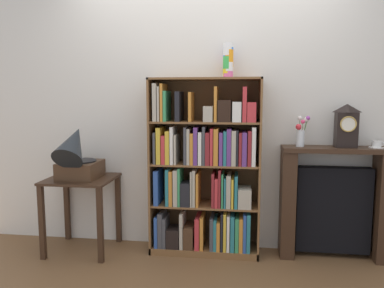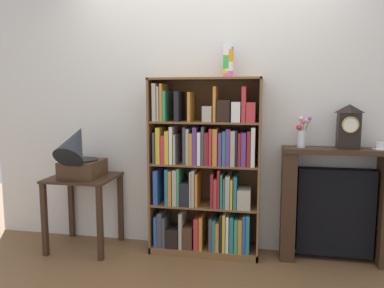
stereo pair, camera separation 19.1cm
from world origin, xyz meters
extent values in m
cube|color=brown|center=(0.00, 0.00, -0.01)|extent=(7.36, 6.40, 0.02)
cube|color=silver|center=(0.00, 0.34, 1.30)|extent=(4.36, 0.08, 2.60)
cube|color=brown|center=(-0.48, 0.14, 0.78)|extent=(0.02, 0.31, 1.57)
cube|color=brown|center=(0.48, 0.14, 0.78)|extent=(0.02, 0.31, 1.57)
cube|color=brown|center=(0.00, 0.29, 0.78)|extent=(0.97, 0.01, 1.57)
cube|color=brown|center=(0.00, 0.14, 1.56)|extent=(0.97, 0.31, 0.02)
cube|color=brown|center=(0.00, 0.14, 0.03)|extent=(0.97, 0.31, 0.06)
cube|color=#2D519E|center=(-0.42, 0.13, 0.20)|extent=(0.03, 0.26, 0.28)
cube|color=#424247|center=(-0.39, 0.12, 0.22)|extent=(0.04, 0.24, 0.31)
cube|color=#424247|center=(-0.35, 0.11, 0.20)|extent=(0.03, 0.22, 0.27)
cube|color=black|center=(-0.28, 0.09, 0.15)|extent=(0.11, 0.19, 0.17)
cube|color=#B2A893|center=(-0.20, 0.11, 0.22)|extent=(0.03, 0.24, 0.32)
cube|color=#472D1C|center=(-0.13, 0.11, 0.16)|extent=(0.09, 0.23, 0.20)
cube|color=#C63338|center=(-0.06, 0.13, 0.20)|extent=(0.04, 0.26, 0.28)
cube|color=orange|center=(-0.02, 0.12, 0.21)|extent=(0.03, 0.26, 0.29)
cube|color=#424247|center=(0.07, 0.12, 0.20)|extent=(0.03, 0.26, 0.29)
cube|color=teal|center=(0.10, 0.11, 0.20)|extent=(0.03, 0.23, 0.28)
cube|color=orange|center=(0.13, 0.10, 0.19)|extent=(0.03, 0.22, 0.26)
cube|color=black|center=(0.16, 0.10, 0.23)|extent=(0.02, 0.22, 0.34)
cube|color=gold|center=(0.19, 0.12, 0.23)|extent=(0.02, 0.26, 0.34)
cube|color=white|center=(0.22, 0.11, 0.22)|extent=(0.02, 0.23, 0.32)
cube|color=teal|center=(0.25, 0.13, 0.22)|extent=(0.03, 0.27, 0.32)
cube|color=#388E56|center=(0.29, 0.12, 0.21)|extent=(0.03, 0.26, 0.30)
cube|color=orange|center=(0.33, 0.13, 0.21)|extent=(0.03, 0.26, 0.30)
cube|color=#2D519E|center=(0.36, 0.10, 0.23)|extent=(0.03, 0.20, 0.34)
cube|color=teal|center=(0.39, 0.11, 0.23)|extent=(0.03, 0.24, 0.34)
cube|color=brown|center=(0.00, 0.14, 0.44)|extent=(0.93, 0.29, 0.02)
cube|color=#2D519E|center=(-0.42, 0.12, 0.61)|extent=(0.04, 0.25, 0.31)
cube|color=teal|center=(-0.32, 0.10, 0.61)|extent=(0.03, 0.22, 0.32)
cube|color=orange|center=(-0.29, 0.12, 0.61)|extent=(0.03, 0.24, 0.31)
cube|color=#B2A893|center=(-0.25, 0.10, 0.61)|extent=(0.04, 0.21, 0.32)
cube|color=#388E56|center=(-0.22, 0.12, 0.62)|extent=(0.02, 0.24, 0.34)
cube|color=black|center=(-0.16, 0.08, 0.56)|extent=(0.08, 0.17, 0.21)
cube|color=#B2A893|center=(-0.11, 0.11, 0.61)|extent=(0.02, 0.23, 0.31)
cube|color=#B2A893|center=(-0.08, 0.11, 0.61)|extent=(0.02, 0.24, 0.32)
cube|color=orange|center=(-0.06, 0.12, 0.60)|extent=(0.02, 0.25, 0.29)
cube|color=maroon|center=(0.08, 0.12, 0.60)|extent=(0.02, 0.24, 0.30)
cube|color=#C63338|center=(0.11, 0.12, 0.58)|extent=(0.03, 0.24, 0.26)
cube|color=maroon|center=(0.14, 0.10, 0.62)|extent=(0.02, 0.21, 0.33)
cube|color=#388E56|center=(0.16, 0.12, 0.60)|extent=(0.02, 0.25, 0.30)
cube|color=teal|center=(0.19, 0.10, 0.58)|extent=(0.02, 0.21, 0.26)
cube|color=#B2A893|center=(0.22, 0.12, 0.59)|extent=(0.04, 0.25, 0.28)
cube|color=gold|center=(0.25, 0.10, 0.58)|extent=(0.02, 0.21, 0.26)
cube|color=teal|center=(0.28, 0.13, 0.59)|extent=(0.03, 0.27, 0.28)
cube|color=#B2A893|center=(0.35, 0.10, 0.54)|extent=(0.11, 0.20, 0.17)
cube|color=brown|center=(0.00, 0.14, 0.81)|extent=(0.93, 0.29, 0.02)
cube|color=#424247|center=(-0.43, 0.11, 0.96)|extent=(0.02, 0.23, 0.27)
cube|color=gold|center=(-0.39, 0.13, 0.98)|extent=(0.04, 0.27, 0.32)
cube|color=#C63338|center=(-0.35, 0.11, 0.95)|extent=(0.03, 0.22, 0.25)
cube|color=gold|center=(-0.31, 0.11, 0.97)|extent=(0.04, 0.22, 0.29)
cube|color=white|center=(-0.28, 0.11, 0.99)|extent=(0.03, 0.23, 0.33)
cube|color=#B2A893|center=(-0.25, 0.11, 0.95)|extent=(0.02, 0.23, 0.26)
cube|color=#424247|center=(-0.16, 0.11, 0.99)|extent=(0.02, 0.23, 0.32)
cube|color=#B2A893|center=(-0.13, 0.13, 0.98)|extent=(0.02, 0.26, 0.31)
cube|color=orange|center=(-0.10, 0.11, 0.96)|extent=(0.03, 0.22, 0.27)
cube|color=#663884|center=(-0.07, 0.13, 0.99)|extent=(0.03, 0.26, 0.32)
cube|color=white|center=(-0.03, 0.12, 0.97)|extent=(0.03, 0.25, 0.28)
cube|color=#424247|center=(0.00, 0.10, 0.99)|extent=(0.02, 0.21, 0.33)
cube|color=maroon|center=(0.03, 0.10, 0.96)|extent=(0.04, 0.22, 0.28)
cube|color=#C63338|center=(0.07, 0.10, 0.98)|extent=(0.02, 0.21, 0.32)
cube|color=orange|center=(0.10, 0.11, 0.98)|extent=(0.04, 0.24, 0.31)
cube|color=#663884|center=(0.15, 0.13, 0.96)|extent=(0.03, 0.26, 0.28)
cube|color=teal|center=(0.18, 0.12, 0.97)|extent=(0.03, 0.26, 0.29)
cube|color=#663884|center=(0.21, 0.12, 0.98)|extent=(0.04, 0.24, 0.31)
cube|color=#B2A893|center=(0.26, 0.10, 0.97)|extent=(0.04, 0.21, 0.30)
cube|color=black|center=(0.28, 0.13, 0.98)|extent=(0.02, 0.26, 0.30)
cube|color=maroon|center=(0.31, 0.13, 0.96)|extent=(0.02, 0.26, 0.28)
cube|color=#663884|center=(0.35, 0.12, 0.97)|extent=(0.04, 0.24, 0.29)
cube|color=maroon|center=(0.39, 0.10, 0.97)|extent=(0.03, 0.20, 0.30)
cube|color=white|center=(0.42, 0.10, 0.99)|extent=(0.03, 0.21, 0.33)
cube|color=brown|center=(0.00, 0.14, 1.19)|extent=(0.93, 0.29, 0.02)
cube|color=#B2A893|center=(-0.42, 0.10, 1.36)|extent=(0.03, 0.22, 0.32)
cube|color=#B2A893|center=(-0.39, 0.11, 1.35)|extent=(0.02, 0.24, 0.30)
cube|color=orange|center=(-0.36, 0.11, 1.36)|extent=(0.02, 0.22, 0.32)
cube|color=#388E56|center=(-0.33, 0.12, 1.33)|extent=(0.03, 0.25, 0.26)
cube|color=black|center=(-0.23, 0.12, 1.32)|extent=(0.04, 0.25, 0.26)
cube|color=orange|center=(-0.12, 0.12, 1.32)|extent=(0.02, 0.24, 0.25)
cube|color=#B2A893|center=(0.04, 0.09, 1.26)|extent=(0.08, 0.19, 0.13)
cube|color=orange|center=(0.10, 0.12, 1.34)|extent=(0.02, 0.25, 0.30)
cube|color=black|center=(0.17, 0.09, 1.29)|extent=(0.11, 0.19, 0.18)
cube|color=white|center=(0.28, 0.12, 1.28)|extent=(0.07, 0.24, 0.17)
cube|color=#C63338|center=(0.34, 0.12, 1.34)|extent=(0.03, 0.24, 0.29)
cube|color=#C63338|center=(0.40, 0.09, 1.28)|extent=(0.07, 0.19, 0.17)
cylinder|color=pink|center=(0.19, 0.18, 1.62)|extent=(0.09, 0.09, 0.11)
cylinder|color=yellow|center=(0.19, 0.19, 1.64)|extent=(0.09, 0.09, 0.11)
cylinder|color=yellow|center=(0.19, 0.18, 1.66)|extent=(0.09, 0.09, 0.11)
cylinder|color=white|center=(0.19, 0.18, 1.68)|extent=(0.09, 0.09, 0.11)
cylinder|color=green|center=(0.19, 0.18, 1.70)|extent=(0.09, 0.09, 0.11)
cylinder|color=orange|center=(0.19, 0.18, 1.72)|extent=(0.09, 0.09, 0.11)
cylinder|color=pink|center=(0.19, 0.19, 1.74)|extent=(0.09, 0.09, 0.11)
cylinder|color=orange|center=(0.19, 0.18, 1.76)|extent=(0.09, 0.09, 0.11)
cylinder|color=blue|center=(0.19, 0.18, 1.78)|extent=(0.09, 0.09, 0.11)
cylinder|color=blue|center=(0.19, 0.18, 1.79)|extent=(0.09, 0.09, 0.11)
cylinder|color=white|center=(0.19, 0.18, 1.81)|extent=(0.09, 0.09, 0.11)
cube|color=#382316|center=(-1.12, 0.03, 0.67)|extent=(0.59, 0.53, 0.02)
cube|color=#382316|center=(-1.38, -0.20, 0.33)|extent=(0.04, 0.04, 0.66)
cube|color=#382316|center=(-0.85, -0.20, 0.33)|extent=(0.04, 0.04, 0.66)
cube|color=#382316|center=(-1.38, 0.26, 0.33)|extent=(0.04, 0.04, 0.66)
cube|color=#382316|center=(-0.85, 0.26, 0.33)|extent=(0.04, 0.04, 0.66)
cube|color=#472D1C|center=(-1.12, 0.03, 0.76)|extent=(0.34, 0.36, 0.15)
cylinder|color=black|center=(-1.12, 0.03, 0.84)|extent=(0.29, 0.29, 0.01)
cylinder|color=#1E2328|center=(-1.12, -0.02, 0.86)|extent=(0.03, 0.03, 0.06)
cone|color=#1E2328|center=(-1.12, -0.10, 1.01)|extent=(0.26, 0.44, 0.43)
cube|color=#382316|center=(1.12, 0.17, 0.96)|extent=(0.91, 0.26, 0.04)
cube|color=#382316|center=(0.73, 0.17, 0.47)|extent=(0.12, 0.24, 0.94)
cube|color=black|center=(1.12, 0.20, 0.42)|extent=(0.63, 0.13, 0.75)
cube|color=black|center=(1.19, 0.17, 1.13)|extent=(0.17, 0.11, 0.30)
pyramid|color=black|center=(1.19, 0.17, 1.31)|extent=(0.17, 0.11, 0.07)
cylinder|color=silver|center=(1.19, 0.11, 1.18)|extent=(0.12, 0.01, 0.12)
torus|color=#B79347|center=(1.19, 0.10, 1.18)|extent=(0.13, 0.01, 0.13)
cylinder|color=silver|center=(0.82, 0.17, 1.05)|extent=(0.07, 0.07, 0.14)
cylinder|color=#4C753D|center=(0.85, 0.19, 1.10)|extent=(0.05, 0.06, 0.22)
sphere|color=silver|center=(0.88, 0.22, 1.21)|extent=(0.05, 0.05, 0.05)
cylinder|color=#4C753D|center=(0.81, 0.15, 1.08)|extent=(0.04, 0.01, 0.16)
sphere|color=red|center=(0.80, 0.15, 1.15)|extent=(0.05, 0.05, 0.05)
cylinder|color=#4C753D|center=(0.83, 0.15, 1.10)|extent=(0.00, 0.02, 0.20)
sphere|color=#EA4275|center=(0.83, 0.15, 1.20)|extent=(0.03, 0.03, 0.03)
cylinder|color=#4C753D|center=(0.86, 0.19, 1.11)|extent=(0.06, 0.04, 0.23)
sphere|color=#B24CB7|center=(0.88, 0.20, 1.23)|extent=(0.04, 0.04, 0.04)
cylinder|color=#4C753D|center=(0.82, 0.18, 1.11)|extent=(0.01, 0.04, 0.23)
sphere|color=silver|center=(0.82, 0.20, 1.22)|extent=(0.04, 0.04, 0.04)
cylinder|color=white|center=(1.44, 0.17, 0.98)|extent=(0.12, 0.12, 0.01)
cylinder|color=white|center=(1.44, 0.17, 1.02)|extent=(0.07, 0.07, 0.05)
camera|label=1|loc=(0.32, -3.11, 1.42)|focal=34.93mm
camera|label=2|loc=(0.51, -3.08, 1.42)|focal=34.93mm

